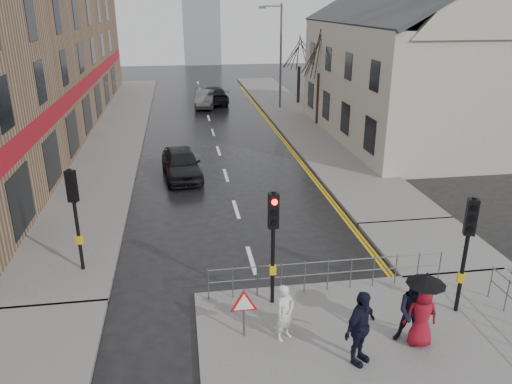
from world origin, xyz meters
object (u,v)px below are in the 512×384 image
object	(u,v)px
pedestrian_b	(414,312)
car_mid	(205,99)
car_parked	(181,163)
pedestrian_d	(360,328)
pedestrian_a	(285,313)
pedestrian_with_umbrella	(423,306)

from	to	relation	value
pedestrian_b	car_mid	size ratio (longest dim) A/B	0.44
car_parked	car_mid	world-z (taller)	car_parked
pedestrian_d	pedestrian_a	bearing A→B (deg)	107.10
pedestrian_a	pedestrian_b	distance (m)	3.19
pedestrian_d	car_parked	size ratio (longest dim) A/B	0.44
pedestrian_a	pedestrian_d	world-z (taller)	pedestrian_d
pedestrian_a	car_mid	world-z (taller)	pedestrian_a
car_parked	car_mid	xyz separation A→B (m)	(2.21, 17.79, -0.05)
pedestrian_a	pedestrian_b	xyz separation A→B (m)	(3.12, -0.66, 0.15)
pedestrian_b	pedestrian_with_umbrella	bearing A→B (deg)	2.37
pedestrian_d	car_mid	bearing A→B (deg)	56.77
pedestrian_a	car_parked	size ratio (longest dim) A/B	0.35
pedestrian_b	car_mid	distance (m)	32.10
pedestrian_b	pedestrian_with_umbrella	distance (m)	0.26
pedestrian_d	pedestrian_with_umbrella	bearing A→B (deg)	-22.95
pedestrian_b	car_mid	xyz separation A→B (m)	(-3.32, 31.93, -0.37)
pedestrian_b	pedestrian_d	size ratio (longest dim) A/B	0.95
pedestrian_d	car_mid	xyz separation A→B (m)	(-1.74, 32.41, -0.42)
car_parked	car_mid	bearing A→B (deg)	76.86
pedestrian_with_umbrella	car_mid	world-z (taller)	pedestrian_with_umbrella
pedestrian_with_umbrella	car_parked	distance (m)	15.31
pedestrian_a	car_mid	size ratio (longest dim) A/B	0.37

